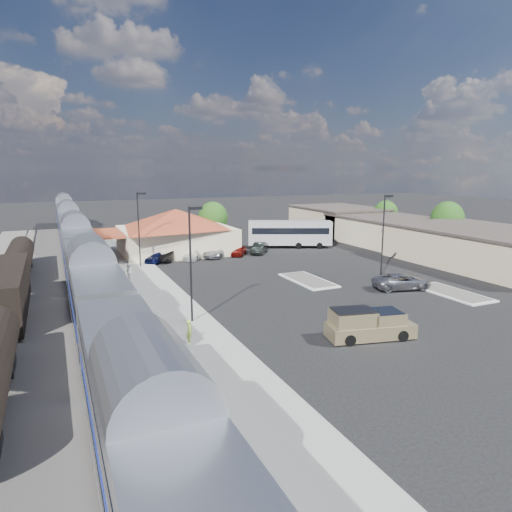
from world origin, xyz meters
name	(u,v)px	position (x,y,z in m)	size (l,w,h in m)	color
ground	(283,290)	(0.00, 0.00, 0.00)	(280.00, 280.00, 0.00)	black
railbed	(50,292)	(-21.00, 8.00, 0.06)	(16.00, 100.00, 0.12)	#4C4944
platform	(149,287)	(-12.00, 6.00, 0.09)	(5.50, 92.00, 0.18)	gray
passenger_train	(77,248)	(-18.00, 15.85, 2.87)	(3.00, 104.00, 5.55)	silver
freight_cars	(7,294)	(-24.00, 1.48, 1.93)	(2.80, 46.00, 4.00)	black
station_depot	(176,231)	(-4.56, 24.00, 3.13)	(18.35, 12.24, 6.20)	beige
buildings_east	(405,232)	(28.00, 14.28, 2.27)	(14.40, 51.40, 4.80)	#C6B28C
traffic_island_south	(308,280)	(4.00, 2.00, 0.10)	(3.30, 7.50, 0.21)	silver
traffic_island_north	(452,293)	(14.00, -8.00, 0.10)	(3.30, 7.50, 0.21)	silver
lamp_plat_s	(192,255)	(-10.90, -6.00, 5.34)	(1.08, 0.25, 9.00)	black
lamp_plat_n	(139,224)	(-10.90, 16.00, 5.34)	(1.08, 0.25, 9.00)	black
lamp_lot	(384,229)	(12.10, 0.00, 5.34)	(1.08, 0.25, 9.00)	black
tree_east_b	(447,219)	(34.00, 12.00, 4.22)	(4.94, 4.94, 6.96)	#382314
tree_east_c	(385,214)	(34.00, 26.00, 3.76)	(4.41, 4.41, 6.21)	#382314
tree_depot	(213,218)	(3.00, 30.00, 4.02)	(4.71, 4.71, 6.63)	#382314
pickup_truck	(370,325)	(-0.48, -14.14, 1.00)	(6.41, 3.42, 2.10)	tan
suv	(402,281)	(10.80, -4.64, 0.79)	(2.63, 5.70, 1.58)	gray
coach_bus	(290,232)	(12.24, 21.40, 2.30)	(12.43, 7.55, 3.98)	silver
person_a	(189,331)	(-12.39, -10.19, 0.98)	(0.58, 0.38, 1.59)	#B2D442
person_b	(128,272)	(-13.47, 9.10, 1.10)	(0.90, 0.70, 1.85)	white
parked_car_a	(157,257)	(-8.50, 18.39, 0.74)	(1.76, 4.37, 1.49)	#0C113C
parked_car_b	(169,255)	(-6.86, 18.69, 0.75)	(1.60, 4.58, 1.51)	black
parked_car_c	(194,254)	(-3.66, 18.39, 0.66)	(1.84, 4.53, 1.31)	white
parked_car_d	(216,252)	(-0.46, 18.69, 0.72)	(2.38, 5.16, 1.43)	gray
parked_car_e	(239,251)	(2.74, 18.39, 0.66)	(1.57, 3.89, 1.33)	maroon
parked_car_f	(259,248)	(5.94, 18.69, 0.75)	(1.60, 4.58, 1.51)	black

